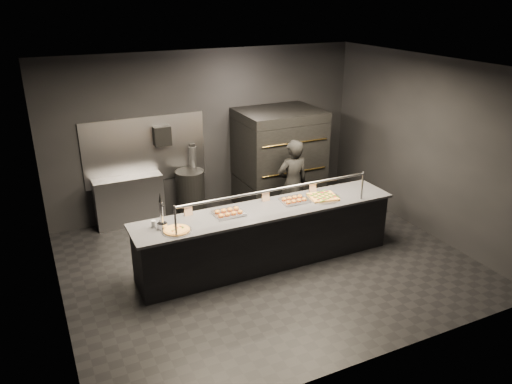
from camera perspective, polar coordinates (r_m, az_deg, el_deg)
room at (r=7.29m, az=0.98°, el=2.34°), size 6.04×6.00×3.00m
service_counter at (r=7.67m, az=1.25°, el=-5.02°), size 4.10×0.78×1.37m
pizza_oven at (r=9.55m, az=2.59°, el=3.80°), size 1.50×1.23×1.91m
prep_shelf at (r=9.23m, az=-14.27°, el=-0.97°), size 1.20×0.35×0.90m
towel_dispenser at (r=9.08m, az=-10.69°, el=6.32°), size 0.30×0.20×0.35m
fire_extinguisher at (r=9.38m, az=-7.26°, el=3.90°), size 0.14×0.14×0.51m
beer_tap at (r=6.92m, az=-10.72°, el=-2.98°), size 0.14×0.20×0.53m
round_pizza at (r=6.87m, az=-9.05°, el=-4.34°), size 0.42×0.42×0.03m
slider_tray_a at (r=7.28m, az=-3.13°, el=-2.38°), size 0.45×0.34×0.07m
slider_tray_b at (r=7.73m, az=4.39°, el=-0.92°), size 0.43×0.33×0.07m
square_pizza at (r=7.92m, az=7.66°, el=-0.55°), size 0.54×0.54×0.05m
condiment_jar at (r=7.02m, az=-11.37°, el=-3.59°), size 0.16×0.06×0.10m
tent_cards at (r=7.67m, az=0.21°, el=-0.65°), size 2.23×0.04×0.15m
trash_bin at (r=9.36m, az=-7.49°, el=-0.17°), size 0.53×0.53×0.89m
worker at (r=8.74m, az=4.17°, el=0.88°), size 0.59×0.39×1.61m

